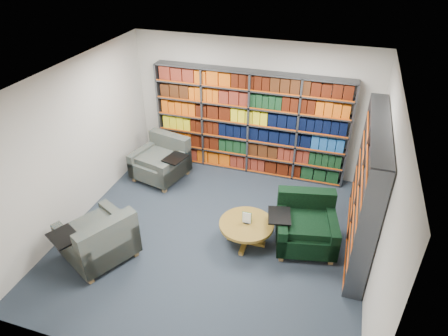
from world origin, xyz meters
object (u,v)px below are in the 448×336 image
(chair_teal_front, at_px, (100,241))
(coffee_table, at_px, (246,227))
(chair_teal_left, at_px, (163,161))
(chair_green_right, at_px, (305,225))

(chair_teal_front, height_order, coffee_table, chair_teal_front)
(chair_teal_left, height_order, coffee_table, chair_teal_left)
(chair_teal_left, height_order, chair_teal_front, chair_teal_front)
(chair_green_right, distance_m, coffee_table, 0.99)
(chair_teal_left, distance_m, coffee_table, 2.70)
(chair_green_right, relative_size, chair_teal_front, 0.92)
(chair_teal_left, relative_size, chair_green_right, 1.01)
(chair_green_right, xyz_separation_m, coffee_table, (-0.93, -0.34, -0.01))
(coffee_table, bearing_deg, chair_green_right, 19.94)
(chair_green_right, distance_m, chair_teal_front, 3.34)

